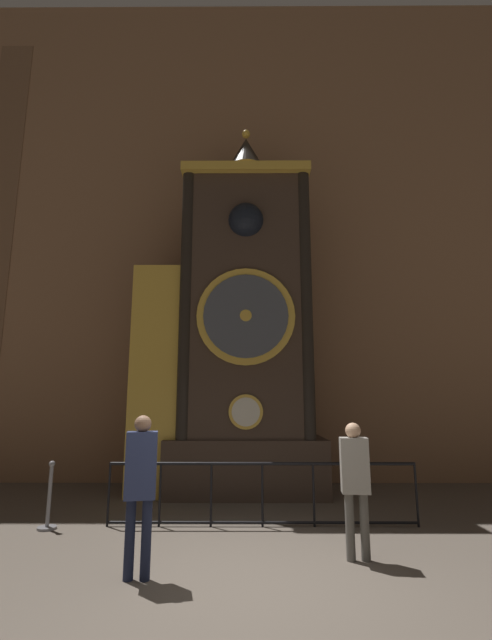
{
  "coord_description": "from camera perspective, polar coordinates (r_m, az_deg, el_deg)",
  "views": [
    {
      "loc": [
        0.02,
        -4.77,
        1.89
      ],
      "look_at": [
        -0.03,
        4.58,
        3.67
      ],
      "focal_mm": 24.0,
      "sensor_mm": 36.0,
      "label": 1
    }
  ],
  "objects": [
    {
      "name": "visitor_far",
      "position": [
        5.82,
        14.33,
        -19.57
      ],
      "size": [
        0.36,
        0.25,
        1.62
      ],
      "rotation": [
        0.0,
        0.0,
        -0.11
      ],
      "color": "#58554F",
      "rests_on": "ground_plane"
    },
    {
      "name": "cathedral_back_wall",
      "position": [
        11.7,
        -0.26,
        13.04
      ],
      "size": [
        24.0,
        0.32,
        13.24
      ],
      "color": "#936B4C",
      "rests_on": "ground_plane"
    },
    {
      "name": "stanchion_post",
      "position": [
        7.67,
        -24.83,
        -21.67
      ],
      "size": [
        0.28,
        0.28,
        0.98
      ],
      "color": "gray",
      "rests_on": "ground_plane"
    },
    {
      "name": "railing_fence",
      "position": [
        7.14,
        2.19,
        -21.71
      ],
      "size": [
        4.81,
        0.05,
        0.95
      ],
      "color": "black",
      "rests_on": "ground_plane"
    },
    {
      "name": "clock_tower",
      "position": [
        9.45,
        -1.83,
        -1.4
      ],
      "size": [
        4.05,
        1.83,
        8.37
      ],
      "color": "#423328",
      "rests_on": "ground_plane"
    },
    {
      "name": "ground_plane",
      "position": [
        5.13,
        0.08,
        -32.36
      ],
      "size": [
        28.0,
        28.0,
        0.0
      ],
      "primitive_type": "plane",
      "color": "brown"
    },
    {
      "name": "visitor_near",
      "position": [
        5.22,
        -13.88,
        -19.88
      ],
      "size": [
        0.38,
        0.28,
        1.73
      ],
      "rotation": [
        0.0,
        0.0,
        0.19
      ],
      "color": "#1B213A",
      "rests_on": "ground_plane"
    }
  ]
}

